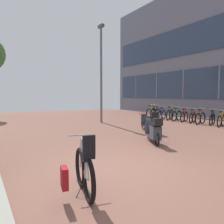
% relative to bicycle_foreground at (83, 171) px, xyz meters
% --- Properties ---
extents(ground, '(21.00, 40.00, 0.13)m').
position_rel_bicycle_foreground_xyz_m(ground, '(2.54, 0.79, -0.43)').
color(ground, black).
extents(bicycle_foreground, '(0.80, 1.42, 1.13)m').
position_rel_bicycle_foreground_xyz_m(bicycle_foreground, '(0.00, 0.00, 0.00)').
color(bicycle_foreground, black).
rests_on(bicycle_foreground, ground).
extents(bicycle_rack_01, '(1.28, 0.47, 0.93)m').
position_rel_bicycle_foreground_xyz_m(bicycle_rack_01, '(9.93, 3.66, -0.07)').
color(bicycle_rack_01, black).
rests_on(bicycle_rack_01, ground).
extents(bicycle_rack_02, '(1.21, 0.56, 0.95)m').
position_rel_bicycle_foreground_xyz_m(bicycle_rack_02, '(10.08, 4.32, -0.07)').
color(bicycle_rack_02, black).
rests_on(bicycle_rack_02, ground).
extents(bicycle_rack_03, '(1.34, 0.47, 0.98)m').
position_rel_bicycle_foreground_xyz_m(bicycle_rack_03, '(9.88, 4.97, -0.06)').
color(bicycle_rack_03, black).
rests_on(bicycle_rack_03, ground).
extents(bicycle_rack_04, '(1.23, 0.58, 0.93)m').
position_rel_bicycle_foreground_xyz_m(bicycle_rack_04, '(9.99, 5.62, -0.07)').
color(bicycle_rack_04, black).
rests_on(bicycle_rack_04, ground).
extents(bicycle_rack_05, '(1.23, 0.54, 0.94)m').
position_rel_bicycle_foreground_xyz_m(bicycle_rack_05, '(10.00, 6.28, -0.07)').
color(bicycle_rack_05, black).
rests_on(bicycle_rack_05, ground).
extents(bicycle_rack_06, '(1.33, 0.47, 0.96)m').
position_rel_bicycle_foreground_xyz_m(bicycle_rack_06, '(10.01, 6.93, -0.06)').
color(bicycle_rack_06, black).
rests_on(bicycle_rack_06, ground).
extents(bicycle_rack_07, '(1.31, 0.66, 1.03)m').
position_rel_bicycle_foreground_xyz_m(bicycle_rack_07, '(10.04, 7.58, -0.04)').
color(bicycle_rack_07, black).
rests_on(bicycle_rack_07, ground).
extents(bicycle_rack_08, '(1.19, 0.54, 0.92)m').
position_rel_bicycle_foreground_xyz_m(bicycle_rack_08, '(9.92, 8.24, -0.08)').
color(bicycle_rack_08, black).
rests_on(bicycle_rack_08, ground).
extents(bicycle_rack_09, '(1.38, 0.48, 1.03)m').
position_rel_bicycle_foreground_xyz_m(bicycle_rack_09, '(9.90, 8.89, -0.04)').
color(bicycle_rack_09, black).
rests_on(bicycle_rack_09, ground).
extents(bicycle_rack_10, '(1.38, 0.54, 1.03)m').
position_rel_bicycle_foreground_xyz_m(bicycle_rack_10, '(10.05, 9.54, -0.04)').
color(bicycle_rack_10, black).
rests_on(bicycle_rack_10, ground).
extents(scooter_near, '(1.03, 1.61, 0.98)m').
position_rel_bicycle_foreground_xyz_m(scooter_near, '(3.84, 2.39, 0.03)').
color(scooter_near, black).
rests_on(scooter_near, ground).
extents(scooter_mid, '(0.86, 1.73, 1.01)m').
position_rel_bicycle_foreground_xyz_m(scooter_mid, '(5.31, 4.29, 0.05)').
color(scooter_mid, black).
rests_on(scooter_mid, ground).
extents(lamp_post, '(0.20, 0.52, 6.05)m').
position_rel_bicycle_foreground_xyz_m(lamp_post, '(5.17, 8.74, 2.95)').
color(lamp_post, slate).
rests_on(lamp_post, ground).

